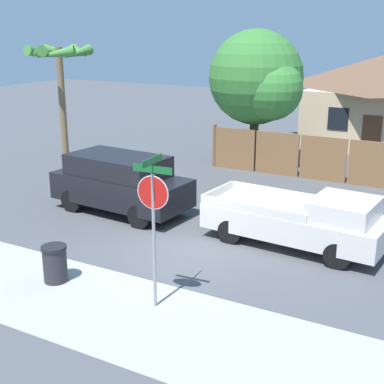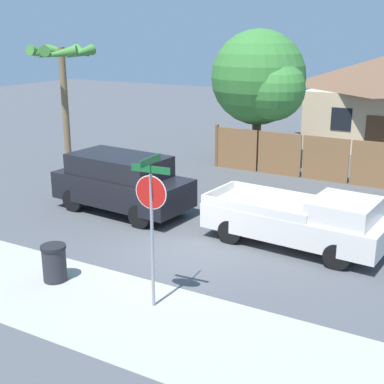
{
  "view_description": "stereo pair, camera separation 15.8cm",
  "coord_description": "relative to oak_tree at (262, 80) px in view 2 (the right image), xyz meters",
  "views": [
    {
      "loc": [
        7.03,
        -11.9,
        5.87
      ],
      "look_at": [
        0.22,
        0.41,
        1.6
      ],
      "focal_mm": 50.0,
      "sensor_mm": 36.0,
      "label": 1
    },
    {
      "loc": [
        7.16,
        -11.82,
        5.87
      ],
      "look_at": [
        0.22,
        0.41,
        1.6
      ],
      "focal_mm": 50.0,
      "sensor_mm": 36.0,
      "label": 2
    }
  ],
  "objects": [
    {
      "name": "sidewalk_strip",
      "position": [
        1.83,
        -13.73,
        -3.8
      ],
      "size": [
        36.0,
        3.2,
        0.01
      ],
      "color": "#A3A39E",
      "rests_on": "ground"
    },
    {
      "name": "ground_plane",
      "position": [
        1.83,
        -10.13,
        -3.8
      ],
      "size": [
        80.0,
        80.0,
        0.0
      ],
      "primitive_type": "plane",
      "color": "#4C4F54"
    },
    {
      "name": "wooden_fence",
      "position": [
        4.31,
        -1.11,
        -2.9
      ],
      "size": [
        11.86,
        0.12,
        1.9
      ],
      "color": "brown",
      "rests_on": "ground"
    },
    {
      "name": "red_suv",
      "position": [
        -1.47,
        -8.25,
        -2.76
      ],
      "size": [
        4.81,
        2.33,
        1.94
      ],
      "rotation": [
        0.0,
        0.0,
        -0.08
      ],
      "color": "black",
      "rests_on": "ground"
    },
    {
      "name": "stop_sign",
      "position": [
        3.0,
        -13.12,
        -1.5
      ],
      "size": [
        0.91,
        0.82,
        3.39
      ],
      "rotation": [
        0.0,
        0.0,
        0.07
      ],
      "color": "gray",
      "rests_on": "ground"
    },
    {
      "name": "oak_tree",
      "position": [
        0.0,
        0.0,
        0.0
      ],
      "size": [
        4.32,
        4.12,
        5.96
      ],
      "color": "brown",
      "rests_on": "ground"
    },
    {
      "name": "orange_pickup",
      "position": [
        4.74,
        -8.27,
        -3.01
      ],
      "size": [
        5.19,
        2.29,
        1.6
      ],
      "rotation": [
        0.0,
        0.0,
        -0.08
      ],
      "color": "silver",
      "rests_on": "ground"
    },
    {
      "name": "palm_tree",
      "position": [
        -6.78,
        -4.99,
        0.75
      ],
      "size": [
        2.62,
        2.83,
        5.31
      ],
      "color": "brown",
      "rests_on": "ground"
    },
    {
      "name": "trash_bin",
      "position": [
        0.22,
        -13.26,
        -3.34
      ],
      "size": [
        0.61,
        0.61,
        0.92
      ],
      "color": "#28282D",
      "rests_on": "ground"
    }
  ]
}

